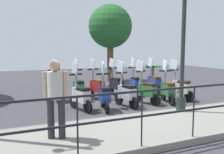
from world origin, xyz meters
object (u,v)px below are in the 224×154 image
Objects in this scene: scooter_near_0 at (180,88)px; scooter_far_0 at (154,83)px; pedestrian_distant at (56,93)px; scooter_near_1 at (168,90)px; scooter_near_3 at (126,93)px; scooter_far_3 at (97,87)px; tree_distant at (110,27)px; scooter_far_4 at (79,88)px; scooter_near_5 at (81,96)px; scooter_far_5 at (56,88)px; scooter_far_1 at (135,84)px; scooter_near_4 at (104,95)px; scooter_near_2 at (146,90)px; lamp_post_near at (183,49)px; potted_palm at (153,76)px; scooter_far_2 at (116,84)px.

scooter_far_0 is at bearing -9.56° from scooter_near_0.
scooter_near_1 is (2.25, -4.40, -0.60)m from pedestrian_distant.
scooter_near_3 is (-0.11, 2.33, 0.00)m from scooter_near_0.
scooter_far_3 is (1.50, 2.77, 0.00)m from scooter_near_0.
scooter_far_4 is at bearing 143.69° from tree_distant.
pedestrian_distant is 1.03× the size of scooter_far_4.
scooter_far_5 is (1.71, 0.43, 0.00)m from scooter_near_5.
scooter_near_4 is at bearing 139.30° from scooter_far_1.
scooter_far_3 is 0.71m from scooter_far_4.
scooter_near_3 is 1.67m from scooter_far_3.
pedestrian_distant is at bearing 149.93° from tree_distant.
scooter_near_3 is at bearing 151.04° from pedestrian_distant.
scooter_near_5 is (2.46, -1.25, -0.60)m from pedestrian_distant.
scooter_near_5 is at bearing 71.72° from scooter_near_2.
lamp_post_near is 2.59m from scooter_near_0.
pedestrian_distant is 8.84m from potted_palm.
tree_distant is 3.76m from potted_palm.
lamp_post_near is 2.63× the size of scooter_near_1.
pedestrian_distant is 4.29m from scooter_far_5.
potted_palm is 3.65m from scooter_far_2.
pedestrian_distant is 4.60m from scooter_far_3.
scooter_near_3 reaches higher than potted_palm.
scooter_near_4 is (-0.09, 0.82, 0.00)m from scooter_near_3.
scooter_near_0 and scooter_near_1 have the same top height.
scooter_far_3 is at bearing -98.20° from scooter_far_5.
scooter_near_1 is at bearing 153.68° from potted_palm.
scooter_near_5 is (1.72, 2.52, -1.45)m from lamp_post_near.
potted_palm is 5.22m from scooter_near_3.
pedestrian_distant is 6.34m from scooter_far_0.
scooter_far_0 is at bearing 147.69° from potted_palm.
scooter_near_1 and scooter_near_5 have the same top height.
scooter_near_1 and scooter_far_0 have the same top height.
scooter_far_3 is at bearing 119.08° from potted_palm.
scooter_far_0 is 2.60m from scooter_far_3.
lamp_post_near is 7.72m from tree_distant.
pedestrian_distant is at bearing 101.08° from lamp_post_near.
tree_distant is at bearing -13.02° from scooter_near_0.
scooter_near_3 is at bearing 157.23° from scooter_far_2.
scooter_far_3 is (-0.24, 0.93, 0.00)m from scooter_far_2.
scooter_far_4 is at bearing 33.43° from lamp_post_near.
scooter_near_0 is 4.63m from scooter_far_5.
scooter_near_1 is at bearing -116.87° from scooter_far_5.
lamp_post_near is 4.75m from scooter_far_5.
scooter_near_1 is at bearing 164.74° from scooter_far_0.
scooter_near_3 is 1.00× the size of scooter_near_4.
scooter_far_4 is at bearing 34.93° from scooter_near_2.
scooter_near_3 is 1.00× the size of scooter_far_1.
potted_palm is 0.69× the size of scooter_far_1.
scooter_near_3 is 1.00× the size of scooter_far_0.
scooter_near_2 is 1.00× the size of scooter_near_5.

